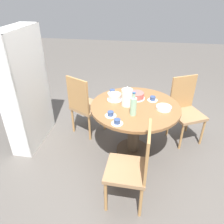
{
  "coord_description": "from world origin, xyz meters",
  "views": [
    {
      "loc": [
        -2.48,
        -0.09,
        2.11
      ],
      "look_at": [
        0.0,
        0.31,
        0.62
      ],
      "focal_mm": 35.0,
      "sensor_mm": 36.0,
      "label": 1
    }
  ],
  "objects_px": {
    "chair_c": "(85,105)",
    "water_bottle": "(133,106)",
    "chair_a": "(133,166)",
    "bookshelf": "(27,93)",
    "coffee_pot": "(127,97)",
    "cup_c": "(112,92)",
    "cake_second": "(115,97)",
    "cup_d": "(117,122)",
    "cup_b": "(153,99)",
    "chair_b": "(185,109)",
    "cup_a": "(111,114)",
    "cake_main": "(136,96)"
  },
  "relations": [
    {
      "from": "cake_main",
      "to": "cup_a",
      "type": "relative_size",
      "value": 1.7
    },
    {
      "from": "water_bottle",
      "to": "cake_second",
      "type": "distance_m",
      "value": 0.45
    },
    {
      "from": "chair_a",
      "to": "bookshelf",
      "type": "xyz_separation_m",
      "value": [
        0.89,
        1.55,
        0.28
      ]
    },
    {
      "from": "cup_b",
      "to": "cup_c",
      "type": "bearing_deg",
      "value": 77.24
    },
    {
      "from": "cup_c",
      "to": "cup_d",
      "type": "height_order",
      "value": "same"
    },
    {
      "from": "cup_c",
      "to": "cake_second",
      "type": "bearing_deg",
      "value": -161.81
    },
    {
      "from": "coffee_pot",
      "to": "cup_b",
      "type": "bearing_deg",
      "value": -61.44
    },
    {
      "from": "coffee_pot",
      "to": "water_bottle",
      "type": "xyz_separation_m",
      "value": [
        -0.23,
        -0.1,
        0.0
      ]
    },
    {
      "from": "chair_a",
      "to": "cup_a",
      "type": "height_order",
      "value": "chair_a"
    },
    {
      "from": "coffee_pot",
      "to": "cup_b",
      "type": "xyz_separation_m",
      "value": [
        0.18,
        -0.33,
        -0.09
      ]
    },
    {
      "from": "cup_a",
      "to": "cup_b",
      "type": "xyz_separation_m",
      "value": [
        0.48,
        -0.49,
        0.0
      ]
    },
    {
      "from": "chair_c",
      "to": "cup_d",
      "type": "height_order",
      "value": "chair_c"
    },
    {
      "from": "water_bottle",
      "to": "cup_c",
      "type": "distance_m",
      "value": 0.64
    },
    {
      "from": "chair_b",
      "to": "chair_c",
      "type": "relative_size",
      "value": 1.0
    },
    {
      "from": "bookshelf",
      "to": "cake_main",
      "type": "bearing_deg",
      "value": 96.11
    },
    {
      "from": "chair_b",
      "to": "cup_b",
      "type": "distance_m",
      "value": 0.63
    },
    {
      "from": "cake_main",
      "to": "cup_b",
      "type": "height_order",
      "value": "cake_main"
    },
    {
      "from": "cup_a",
      "to": "cup_c",
      "type": "bearing_deg",
      "value": 7.23
    },
    {
      "from": "bookshelf",
      "to": "coffee_pot",
      "type": "distance_m",
      "value": 1.4
    },
    {
      "from": "chair_a",
      "to": "cup_d",
      "type": "height_order",
      "value": "chair_a"
    },
    {
      "from": "chair_c",
      "to": "coffee_pot",
      "type": "distance_m",
      "value": 0.83
    },
    {
      "from": "water_bottle",
      "to": "cup_d",
      "type": "xyz_separation_m",
      "value": [
        -0.23,
        0.16,
        -0.1
      ]
    },
    {
      "from": "bookshelf",
      "to": "cake_second",
      "type": "bearing_deg",
      "value": 93.65
    },
    {
      "from": "chair_b",
      "to": "bookshelf",
      "type": "distance_m",
      "value": 2.28
    },
    {
      "from": "water_bottle",
      "to": "cup_d",
      "type": "height_order",
      "value": "water_bottle"
    },
    {
      "from": "cake_main",
      "to": "cup_d",
      "type": "relative_size",
      "value": 1.7
    },
    {
      "from": "cake_main",
      "to": "coffee_pot",
      "type": "bearing_deg",
      "value": 150.92
    },
    {
      "from": "water_bottle",
      "to": "cup_a",
      "type": "distance_m",
      "value": 0.29
    },
    {
      "from": "chair_c",
      "to": "water_bottle",
      "type": "height_order",
      "value": "water_bottle"
    },
    {
      "from": "chair_b",
      "to": "bookshelf",
      "type": "height_order",
      "value": "bookshelf"
    },
    {
      "from": "chair_c",
      "to": "coffee_pot",
      "type": "height_order",
      "value": "coffee_pot"
    },
    {
      "from": "chair_b",
      "to": "bookshelf",
      "type": "xyz_separation_m",
      "value": [
        -0.41,
        2.23,
        0.28
      ]
    },
    {
      "from": "bookshelf",
      "to": "cake_second",
      "type": "distance_m",
      "value": 1.22
    },
    {
      "from": "cup_c",
      "to": "cup_a",
      "type": "bearing_deg",
      "value": -172.77
    },
    {
      "from": "cake_second",
      "to": "cup_d",
      "type": "relative_size",
      "value": 1.49
    },
    {
      "from": "bookshelf",
      "to": "chair_c",
      "type": "bearing_deg",
      "value": 112.16
    },
    {
      "from": "coffee_pot",
      "to": "cup_a",
      "type": "distance_m",
      "value": 0.36
    },
    {
      "from": "water_bottle",
      "to": "cup_c",
      "type": "bearing_deg",
      "value": 32.04
    },
    {
      "from": "bookshelf",
      "to": "cake_second",
      "type": "height_order",
      "value": "bookshelf"
    },
    {
      "from": "bookshelf",
      "to": "cup_d",
      "type": "relative_size",
      "value": 12.22
    },
    {
      "from": "cup_c",
      "to": "cup_d",
      "type": "xyz_separation_m",
      "value": [
        -0.77,
        -0.18,
        0.0
      ]
    },
    {
      "from": "cup_d",
      "to": "bookshelf",
      "type": "bearing_deg",
      "value": 69.52
    },
    {
      "from": "cake_second",
      "to": "cup_c",
      "type": "distance_m",
      "value": 0.2
    },
    {
      "from": "cake_second",
      "to": "cake_main",
      "type": "bearing_deg",
      "value": -73.83
    },
    {
      "from": "cake_second",
      "to": "cup_c",
      "type": "xyz_separation_m",
      "value": [
        0.19,
        0.06,
        -0.02
      ]
    },
    {
      "from": "chair_a",
      "to": "cake_second",
      "type": "bearing_deg",
      "value": -159.38
    },
    {
      "from": "chair_a",
      "to": "chair_c",
      "type": "bearing_deg",
      "value": -143.51
    },
    {
      "from": "coffee_pot",
      "to": "water_bottle",
      "type": "bearing_deg",
      "value": -156.96
    },
    {
      "from": "chair_a",
      "to": "water_bottle",
      "type": "relative_size",
      "value": 3.29
    },
    {
      "from": "cake_main",
      "to": "cup_b",
      "type": "xyz_separation_m",
      "value": [
        -0.02,
        -0.22,
        -0.02
      ]
    }
  ]
}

